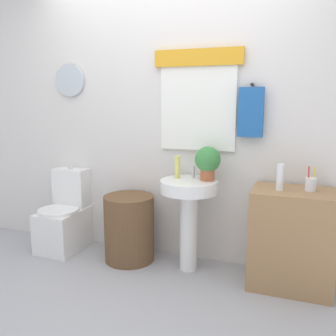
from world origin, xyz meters
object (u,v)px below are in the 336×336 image
wooden_cabinet (291,239)px  toothbrush_cup (311,184)px  toilet (65,219)px  soap_bottle (177,167)px  lotion_bottle (280,177)px  potted_plant (208,161)px  pedestal_sink (189,204)px  laundry_hamper (129,228)px

wooden_cabinet → toothbrush_cup: bearing=10.5°
toilet → toothbrush_cup: 2.28m
soap_bottle → lotion_bottle: (0.84, -0.09, -0.01)m
wooden_cabinet → lotion_bottle: size_ratio=3.82×
toothbrush_cup → potted_plant: bearing=177.1°
toilet → toothbrush_cup: toothbrush_cup is taller
wooden_cabinet → lotion_bottle: (-0.11, -0.04, 0.49)m
lotion_bottle → toothbrush_cup: 0.23m
toilet → soap_bottle: bearing=0.6°
pedestal_sink → potted_plant: bearing=23.2°
laundry_hamper → pedestal_sink: bearing=0.0°
wooden_cabinet → potted_plant: bearing=175.0°
pedestal_sink → wooden_cabinet: bearing=0.0°
potted_plant → toothbrush_cup: bearing=-2.9°
pedestal_sink → soap_bottle: size_ratio=4.05×
soap_bottle → lotion_bottle: 0.85m
pedestal_sink → potted_plant: potted_plant is taller
wooden_cabinet → soap_bottle: size_ratio=3.98×
toilet → laundry_hamper: toilet is taller
lotion_bottle → toilet: bearing=177.8°
laundry_hamper → toothbrush_cup: bearing=0.8°
toilet → pedestal_sink: 1.31m
laundry_hamper → soap_bottle: size_ratio=3.09×
toilet → potted_plant: potted_plant is taller
laundry_hamper → potted_plant: (0.70, 0.06, 0.65)m
laundry_hamper → lotion_bottle: bearing=-1.8°
toilet → pedestal_sink: (1.28, -0.04, 0.28)m
toilet → wooden_cabinet: size_ratio=1.02×
toilet → toothbrush_cup: size_ratio=4.27×
toothbrush_cup → soap_bottle: bearing=178.4°
laundry_hamper → toothbrush_cup: toothbrush_cup is taller
soap_bottle → potted_plant: size_ratio=0.69×
wooden_cabinet → toothbrush_cup: (0.11, 0.02, 0.44)m
pedestal_sink → soap_bottle: bearing=157.4°
pedestal_sink → wooden_cabinet: (0.83, 0.00, -0.19)m
wooden_cabinet → laundry_hamper: bearing=180.0°
laundry_hamper → lotion_bottle: size_ratio=2.96×
laundry_hamper → wooden_cabinet: (1.39, 0.00, 0.09)m
soap_bottle → pedestal_sink: bearing=-22.6°
potted_plant → laundry_hamper: bearing=-175.1°
toilet → laundry_hamper: (0.71, -0.04, 0.00)m
toothbrush_cup → pedestal_sink: bearing=-178.8°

